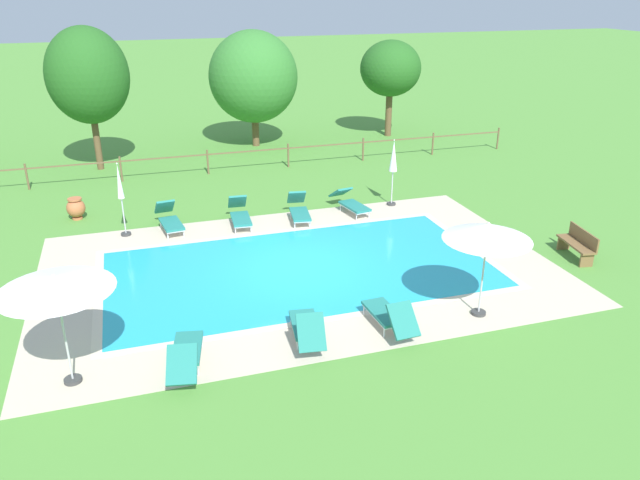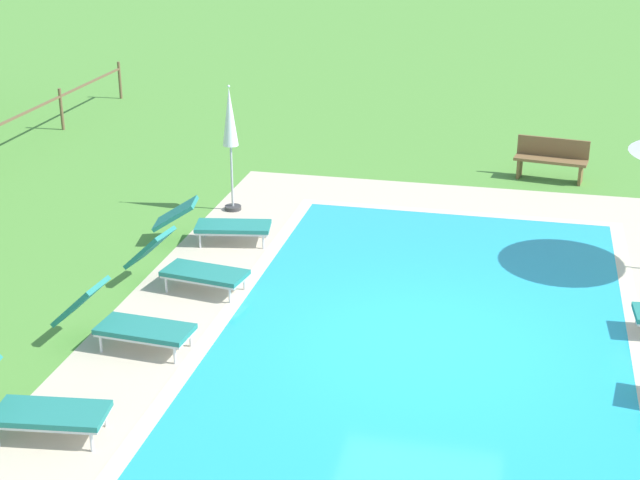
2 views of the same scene
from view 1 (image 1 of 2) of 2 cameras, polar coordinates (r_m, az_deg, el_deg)
name	(u,v)px [view 1 (image 1 of 2)]	position (r m, az deg, el deg)	size (l,w,h in m)	color
ground_plane	(300,269)	(17.53, -1.87, -2.70)	(160.00, 160.00, 0.00)	#518E38
pool_deck_paving	(300,269)	(17.53, -1.87, -2.69)	(14.31, 9.25, 0.01)	beige
swimming_pool_water	(300,269)	(17.53, -1.87, -2.69)	(10.70, 5.64, 0.01)	#23A8C1
pool_coping_rim	(300,269)	(17.53, -1.87, -2.68)	(11.18, 6.12, 0.01)	beige
sun_lounger_north_near_steps	(240,214)	(20.75, -7.46, 2.41)	(0.74, 1.98, 0.91)	#237A70
sun_lounger_north_mid	(307,327)	(13.92, -1.24, -8.10)	(0.85, 1.91, 1.00)	#237A70
sun_lounger_north_far	(350,202)	(21.78, 2.85, 3.52)	(0.95, 2.11, 0.79)	#237A70
sun_lounger_north_end	(186,353)	(13.37, -12.37, -10.25)	(0.98, 2.07, 0.85)	#237A70
sun_lounger_south_near_corner	(170,219)	(20.73, -13.81, 1.90)	(0.84, 2.01, 0.90)	#237A70
sun_lounger_south_mid	(389,315)	(14.50, 6.45, -6.94)	(0.71, 1.95, 0.93)	#237A70
sun_lounger_south_far	(299,209)	(21.02, -1.96, 2.86)	(0.88, 2.01, 0.91)	#237A70
patio_umbrella_open_foreground	(488,232)	(14.80, 15.31, 0.71)	(2.09, 2.09, 2.44)	#383838
patio_umbrella_open_by_bench	(55,284)	(12.77, -23.40, -3.77)	(2.24, 2.24, 2.45)	#383838
patio_umbrella_closed_row_west	(120,190)	(20.32, -18.06, 4.40)	(0.32, 0.32, 2.42)	#383838
patio_umbrella_closed_row_mid_west	(393,160)	(22.24, 6.83, 7.35)	(0.32, 0.32, 2.45)	#383838
wooden_bench_lawn_side	(578,243)	(19.59, 22.87, -0.27)	(0.67, 1.55, 0.87)	brown
terracotta_urn_near_fence	(76,208)	(22.69, -21.74, 2.79)	(0.62, 0.62, 0.76)	#B7663D
perimeter_fence	(249,155)	(26.86, -6.65, 7.87)	(24.81, 0.08, 1.05)	brown
tree_far_west	(391,69)	(32.85, 6.57, 15.53)	(3.12, 3.12, 4.91)	brown
tree_west_mid	(88,76)	(27.97, -20.78, 14.08)	(3.37, 3.37, 5.99)	brown
tree_centre	(253,77)	(30.68, -6.21, 14.83)	(4.27, 4.27, 5.55)	brown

